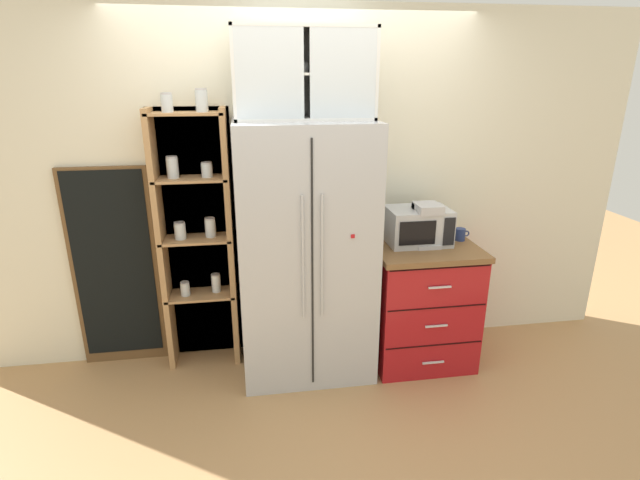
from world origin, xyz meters
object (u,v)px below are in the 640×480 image
object	(u,v)px
coffee_maker	(425,224)
mug_navy	(460,234)
mug_sage	(428,241)
bottle_clear	(423,225)
microwave	(418,226)
refrigerator	(306,253)
chalkboard_menu	(115,269)

from	to	relation	value
coffee_maker	mug_navy	size ratio (longest dim) A/B	2.82
mug_sage	bottle_clear	distance (m)	0.14
bottle_clear	coffee_maker	bearing A→B (deg)	-90.00
microwave	mug_sage	world-z (taller)	microwave
microwave	coffee_maker	distance (m)	0.06
refrigerator	microwave	world-z (taller)	refrigerator
chalkboard_menu	microwave	bearing A→B (deg)	-6.55
mug_sage	bottle_clear	size ratio (longest dim) A/B	0.42
refrigerator	mug_navy	xyz separation A→B (m)	(1.16, 0.06, 0.06)
bottle_clear	mug_navy	bearing A→B (deg)	1.75
coffee_maker	mug_sage	world-z (taller)	coffee_maker
refrigerator	mug_navy	bearing A→B (deg)	2.83
refrigerator	mug_navy	distance (m)	1.17
microwave	coffee_maker	xyz separation A→B (m)	(0.04, -0.04, 0.03)
bottle_clear	microwave	bearing A→B (deg)	-179.63
coffee_maker	mug_sage	bearing A→B (deg)	-88.49
refrigerator	mug_sage	xyz separation A→B (m)	(0.86, -0.06, 0.06)
refrigerator	mug_navy	size ratio (longest dim) A/B	16.43
mug_navy	mug_sage	xyz separation A→B (m)	(-0.30, -0.11, -0.00)
microwave	chalkboard_menu	world-z (taller)	chalkboard_menu
coffee_maker	mug_navy	world-z (taller)	coffee_maker
chalkboard_menu	coffee_maker	bearing A→B (deg)	-7.51
mug_sage	bottle_clear	bearing A→B (deg)	90.90
microwave	bottle_clear	bearing A→B (deg)	0.37
mug_navy	chalkboard_menu	distance (m)	2.54
refrigerator	mug_navy	world-z (taller)	refrigerator
coffee_maker	mug_navy	distance (m)	0.32
bottle_clear	chalkboard_menu	bearing A→B (deg)	173.57
coffee_maker	chalkboard_menu	size ratio (longest dim) A/B	0.21
microwave	bottle_clear	world-z (taller)	bottle_clear
coffee_maker	mug_sage	size ratio (longest dim) A/B	2.50
microwave	chalkboard_menu	size ratio (longest dim) A/B	0.29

